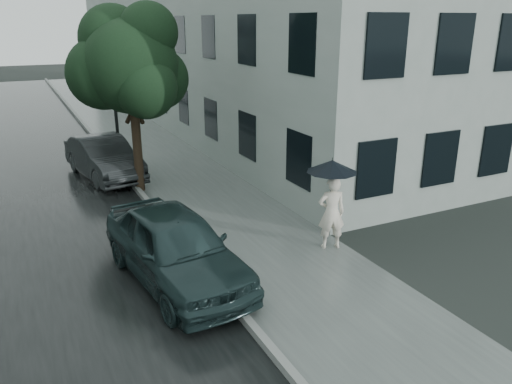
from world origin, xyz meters
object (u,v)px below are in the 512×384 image
street_tree (130,65)px  car_far (104,157)px  lamp_post (110,88)px  car_near (175,247)px  pedestrian (331,213)px

street_tree → car_far: (-0.75, 1.82, -3.21)m
lamp_post → car_far: (-0.63, -1.19, -2.20)m
street_tree → car_near: (-0.75, -6.28, -3.15)m
pedestrian → street_tree: (-3.03, 6.36, 3.03)m
pedestrian → car_near: size_ratio=0.39×
street_tree → car_near: street_tree is taller
lamp_post → car_near: 9.55m
car_far → car_near: bearing=-99.4°
pedestrian → car_far: bearing=-45.9°
pedestrian → street_tree: bearing=-45.2°
pedestrian → lamp_post: (-3.16, 9.37, 2.02)m
lamp_post → pedestrian: bearing=-90.1°
car_near → car_far: 8.10m
street_tree → pedestrian: bearing=-64.5°
street_tree → lamp_post: bearing=92.4°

